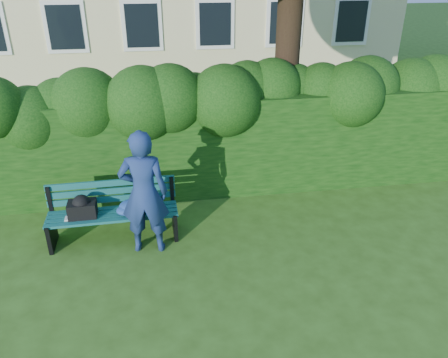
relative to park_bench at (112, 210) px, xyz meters
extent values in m
plane|color=#345618|center=(1.70, -0.71, -0.50)|extent=(80.00, 80.00, 0.00)
cube|color=white|center=(-1.90, 9.27, 1.50)|extent=(1.30, 0.08, 1.60)
cube|color=black|center=(-1.90, 9.23, 1.50)|extent=(1.05, 0.04, 1.35)
cube|color=white|center=(0.50, 9.27, 1.50)|extent=(1.30, 0.08, 1.60)
cube|color=black|center=(0.50, 9.23, 1.50)|extent=(1.05, 0.04, 1.35)
cube|color=white|center=(2.90, 9.27, 1.50)|extent=(1.30, 0.08, 1.60)
cube|color=black|center=(2.90, 9.23, 1.50)|extent=(1.05, 0.04, 1.35)
cube|color=white|center=(5.30, 9.27, 1.50)|extent=(1.30, 0.08, 1.60)
cube|color=black|center=(5.30, 9.23, 1.50)|extent=(1.05, 0.04, 1.35)
cube|color=white|center=(7.70, 9.27, 1.50)|extent=(1.30, 0.08, 1.60)
cube|color=black|center=(7.70, 9.23, 1.50)|extent=(1.05, 0.04, 1.35)
cube|color=#0C330B|center=(1.70, 1.49, 0.40)|extent=(10.00, 1.00, 1.80)
cylinder|color=black|center=(3.17, 1.85, 2.16)|extent=(0.44, 0.44, 5.32)
cube|color=#0D4345|center=(0.01, -0.22, -0.05)|extent=(1.94, 0.14, 0.04)
cube|color=#0D4345|center=(0.01, -0.10, -0.05)|extent=(1.94, 0.14, 0.04)
cube|color=#0D4345|center=(0.01, 0.02, -0.05)|extent=(1.94, 0.14, 0.04)
cube|color=#0D4345|center=(0.00, 0.14, -0.05)|extent=(1.94, 0.14, 0.04)
cube|color=#0D4345|center=(0.00, 0.22, 0.08)|extent=(1.94, 0.08, 0.10)
cube|color=#0D4345|center=(0.00, 0.23, 0.21)|extent=(1.94, 0.08, 0.10)
cube|color=#0D4345|center=(0.00, 0.24, 0.34)|extent=(1.94, 0.08, 0.10)
cube|color=black|center=(-0.91, -0.06, -0.28)|extent=(0.07, 0.50, 0.44)
cube|color=black|center=(-0.92, 0.20, 0.15)|extent=(0.06, 0.06, 0.45)
cube|color=black|center=(-0.91, -0.11, -0.06)|extent=(0.07, 0.42, 0.05)
cube|color=black|center=(0.93, -0.02, -0.28)|extent=(0.07, 0.50, 0.44)
cube|color=black|center=(0.92, 0.24, 0.15)|extent=(0.06, 0.06, 0.45)
cube|color=black|center=(0.93, -0.07, -0.06)|extent=(0.07, 0.42, 0.05)
cube|color=white|center=(-0.59, -0.11, -0.02)|extent=(0.18, 0.13, 0.02)
cube|color=black|center=(-0.42, -0.05, 0.09)|extent=(0.41, 0.29, 0.24)
imported|color=navy|center=(0.51, -0.36, 0.44)|extent=(0.73, 0.52, 1.88)
camera|label=1|loc=(0.77, -5.89, 3.37)|focal=35.00mm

